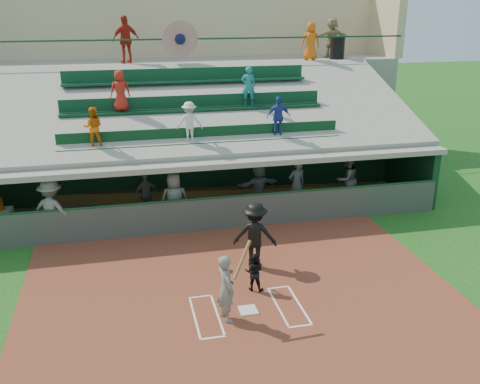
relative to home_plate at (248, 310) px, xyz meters
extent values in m
plane|color=#1A5016|center=(0.00, 0.00, -0.04)|extent=(100.00, 100.00, 0.00)
cube|color=brown|center=(0.00, 0.50, -0.03)|extent=(11.00, 9.00, 0.02)
cube|color=silver|center=(0.00, 0.00, 0.00)|extent=(0.43, 0.43, 0.03)
cube|color=white|center=(-0.75, 0.00, -0.01)|extent=(0.05, 1.80, 0.01)
cube|color=silver|center=(0.75, 0.00, -0.01)|extent=(0.05, 1.80, 0.01)
cube|color=white|center=(-1.30, 0.00, -0.01)|extent=(0.05, 1.80, 0.01)
cube|color=white|center=(1.30, 0.00, -0.01)|extent=(0.05, 1.80, 0.01)
cube|color=white|center=(-1.02, 0.90, -0.01)|extent=(0.60, 0.05, 0.01)
cube|color=white|center=(1.02, 0.90, -0.01)|extent=(0.60, 0.05, 0.01)
cube|color=white|center=(-1.02, -0.90, -0.01)|extent=(0.60, 0.05, 0.01)
cube|color=white|center=(1.02, -0.90, -0.01)|extent=(0.60, 0.05, 0.01)
cube|color=gray|center=(0.00, 6.75, -0.02)|extent=(16.00, 3.50, 0.04)
cube|color=gray|center=(0.00, 13.50, 2.26)|extent=(20.00, 3.00, 4.60)
cube|color=#474C47|center=(0.00, 5.00, 0.52)|extent=(16.00, 0.06, 1.10)
cylinder|color=#144021|center=(0.00, 5.00, 1.09)|extent=(16.00, 0.08, 0.08)
cube|color=#10321B|center=(0.00, 8.50, 1.07)|extent=(16.00, 0.25, 2.20)
cube|color=#10311D|center=(8.00, 6.75, 1.07)|extent=(0.25, 3.50, 2.20)
cube|color=gray|center=(0.00, 6.75, 2.17)|extent=(16.40, 3.90, 0.18)
cube|color=#99968B|center=(0.00, 10.25, 1.12)|extent=(16.40, 3.50, 2.30)
cube|color=gray|center=(0.00, 11.90, 2.26)|extent=(16.40, 0.30, 4.60)
cube|color=gray|center=(0.00, 8.60, 3.42)|extent=(16.40, 6.51, 2.37)
cube|color=#0D3A22|center=(0.00, 6.20, 2.62)|extent=(9.40, 0.42, 0.08)
cube|color=#0B341A|center=(0.00, 6.40, 2.88)|extent=(9.40, 0.06, 0.45)
cube|color=#0C361B|center=(0.00, 8.10, 3.37)|extent=(9.40, 0.42, 0.08)
cube|color=#0C3621|center=(0.00, 8.30, 3.62)|extent=(9.40, 0.06, 0.45)
cube|color=#0D3B23|center=(0.00, 10.00, 4.12)|extent=(9.40, 0.42, 0.08)
cube|color=#0D3D22|center=(0.00, 10.20, 4.38)|extent=(9.40, 0.06, 0.45)
imported|color=#D6620C|center=(-3.51, 6.30, 3.29)|extent=(0.64, 0.51, 1.28)
imported|color=silver|center=(-0.46, 6.30, 3.31)|extent=(0.91, 0.60, 1.32)
imported|color=#253B94|center=(2.58, 6.30, 3.34)|extent=(0.84, 0.42, 1.38)
imported|color=#AA1E13|center=(-2.59, 8.20, 4.11)|extent=(0.75, 0.55, 1.42)
imported|color=#1A7478|center=(1.99, 8.20, 4.11)|extent=(0.57, 0.43, 1.42)
cylinder|color=#133C23|center=(0.00, 12.00, 5.56)|extent=(20.00, 0.07, 0.07)
cylinder|color=#A42217|center=(0.00, 11.98, 5.56)|extent=(1.50, 0.06, 1.50)
sphere|color=#0D1337|center=(0.00, 11.95, 5.56)|extent=(0.44, 0.44, 0.44)
cube|color=tan|center=(0.00, 15.00, 6.16)|extent=(20.00, 0.40, 3.20)
cube|color=tan|center=(10.00, 13.50, 6.16)|extent=(0.40, 3.00, 3.20)
imported|color=#60625D|center=(-0.58, -0.22, 0.80)|extent=(0.52, 0.67, 1.64)
cylinder|color=olive|center=(-0.23, -0.37, 1.57)|extent=(0.56, 0.54, 0.75)
sphere|color=brown|center=(-0.45, -0.22, 1.22)|extent=(0.10, 0.10, 0.10)
imported|color=black|center=(0.39, 0.95, 0.49)|extent=(0.61, 0.55, 1.01)
imported|color=black|center=(0.74, 2.28, 0.92)|extent=(1.37, 1.05, 1.87)
cube|color=olive|center=(-0.23, 7.88, 0.21)|extent=(13.69, 2.23, 0.41)
cube|color=white|center=(-6.71, 6.44, 0.36)|extent=(0.83, 0.63, 0.71)
imported|color=#5B5E59|center=(-4.91, 5.24, 1.00)|extent=(1.47, 1.17, 1.99)
imported|color=#535550|center=(-1.97, 6.68, 0.78)|extent=(0.97, 0.59, 1.55)
imported|color=#535551|center=(-1.13, 5.47, 0.94)|extent=(0.92, 0.60, 1.86)
imported|color=#595B56|center=(1.94, 6.39, 0.86)|extent=(1.65, 0.75, 1.72)
imported|color=#555853|center=(3.28, 6.19, 0.91)|extent=(0.74, 0.56, 1.81)
imported|color=#545752|center=(5.19, 6.21, 0.94)|extent=(1.11, 0.99, 1.87)
cylinder|color=black|center=(7.14, 12.40, 5.05)|extent=(0.64, 0.64, 0.96)
imported|color=#A82013|center=(-2.18, 12.65, 5.54)|extent=(1.23, 0.82, 1.94)
imported|color=#D3560C|center=(5.72, 12.04, 5.38)|extent=(0.88, 0.66, 1.64)
imported|color=tan|center=(7.14, 13.13, 5.46)|extent=(1.68, 0.60, 1.79)
camera|label=1|loc=(-2.68, -10.85, 7.01)|focal=40.00mm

